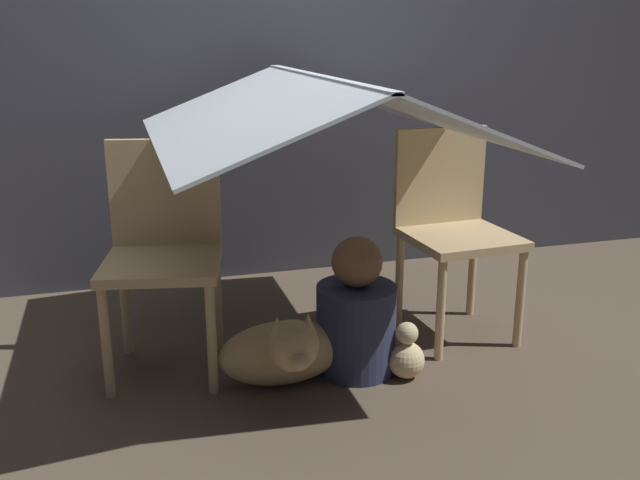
{
  "coord_description": "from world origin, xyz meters",
  "views": [
    {
      "loc": [
        -0.75,
        -2.53,
        1.28
      ],
      "look_at": [
        0.0,
        0.05,
        0.48
      ],
      "focal_mm": 40.0,
      "sensor_mm": 36.0,
      "label": 1
    }
  ],
  "objects": [
    {
      "name": "dog",
      "position": [
        -0.21,
        -0.2,
        0.15
      ],
      "size": [
        0.48,
        0.41,
        0.35
      ],
      "color": "tan",
      "rests_on": "ground_plane"
    },
    {
      "name": "sheet_canopy",
      "position": [
        0.0,
        0.05,
        1.0
      ],
      "size": [
        1.23,
        1.52,
        0.25
      ],
      "color": "silver"
    },
    {
      "name": "wall_back",
      "position": [
        0.0,
        1.11,
        1.25
      ],
      "size": [
        7.0,
        0.05,
        2.5
      ],
      "color": "#3D3D47",
      "rests_on": "ground_plane"
    },
    {
      "name": "chair_right",
      "position": [
        0.61,
        0.13,
        0.49
      ],
      "size": [
        0.45,
        0.45,
        0.88
      ],
      "rotation": [
        0.0,
        0.0,
        0.06
      ],
      "color": "#D1B27F",
      "rests_on": "ground_plane"
    },
    {
      "name": "person_front",
      "position": [
        0.09,
        -0.14,
        0.22
      ],
      "size": [
        0.31,
        0.31,
        0.54
      ],
      "color": "#2D3351",
      "rests_on": "ground_plane"
    },
    {
      "name": "plush_toy",
      "position": [
        0.25,
        -0.25,
        0.09
      ],
      "size": [
        0.14,
        0.14,
        0.22
      ],
      "color": "beige",
      "rests_on": "ground_plane"
    },
    {
      "name": "ground_plane",
      "position": [
        0.0,
        0.0,
        0.0
      ],
      "size": [
        8.8,
        8.8,
        0.0
      ],
      "primitive_type": "plane",
      "color": "brown"
    },
    {
      "name": "chair_left",
      "position": [
        -0.6,
        0.12,
        0.49
      ],
      "size": [
        0.5,
        0.5,
        0.88
      ],
      "rotation": [
        0.0,
        0.0,
        -0.2
      ],
      "color": "#D1B27F",
      "rests_on": "ground_plane"
    }
  ]
}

